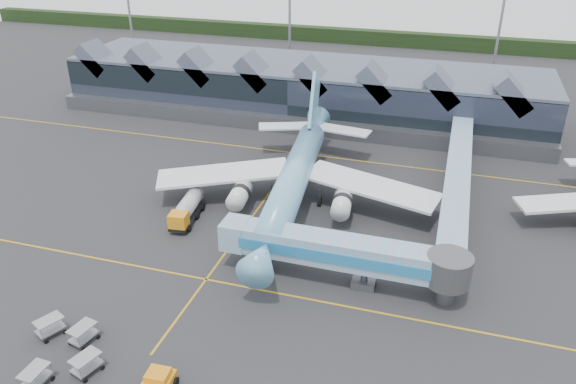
% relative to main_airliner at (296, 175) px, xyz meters
% --- Properties ---
extents(ground, '(260.00, 260.00, 0.00)m').
position_rel_main_airliner_xyz_m(ground, '(-4.27, -11.77, -4.21)').
color(ground, '#28282A').
rests_on(ground, ground).
extents(taxi_stripes, '(120.00, 60.00, 0.01)m').
position_rel_main_airliner_xyz_m(taxi_stripes, '(-4.27, -1.77, -4.20)').
color(taxi_stripes, '#C88F17').
rests_on(taxi_stripes, ground).
extents(tree_line_far, '(260.00, 4.00, 4.00)m').
position_rel_main_airliner_xyz_m(tree_line_far, '(-4.27, 98.23, -2.21)').
color(tree_line_far, black).
rests_on(tree_line_far, ground).
extents(terminal, '(90.00, 22.25, 12.52)m').
position_rel_main_airliner_xyz_m(terminal, '(-9.34, 35.58, 0.67)').
color(terminal, black).
rests_on(terminal, ground).
extents(light_masts, '(132.40, 42.56, 22.45)m').
position_rel_main_airliner_xyz_m(light_masts, '(16.73, 51.03, 8.28)').
color(light_masts, gray).
rests_on(light_masts, ground).
extents(main_airliner, '(38.53, 44.57, 14.31)m').
position_rel_main_airliner_xyz_m(main_airliner, '(0.00, 0.00, 0.00)').
color(main_airliner, '#62A6C8').
rests_on(main_airliner, ground).
extents(jet_bridge, '(26.55, 4.58, 5.59)m').
position_rel_main_airliner_xyz_m(jet_bridge, '(11.12, -15.90, -0.44)').
color(jet_bridge, '#7CACCE').
rests_on(jet_bridge, ground).
extents(fuel_truck, '(3.33, 8.88, 2.95)m').
position_rel_main_airliner_xyz_m(fuel_truck, '(-11.94, -8.37, -2.55)').
color(fuel_truck, black).
rests_on(fuel_truck, ground).
extents(baggage_carts, '(8.65, 8.47, 1.75)m').
position_rel_main_airliner_xyz_m(baggage_carts, '(-11.42, -34.25, -3.22)').
color(baggage_carts, '#9B9CA3').
rests_on(baggage_carts, ground).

